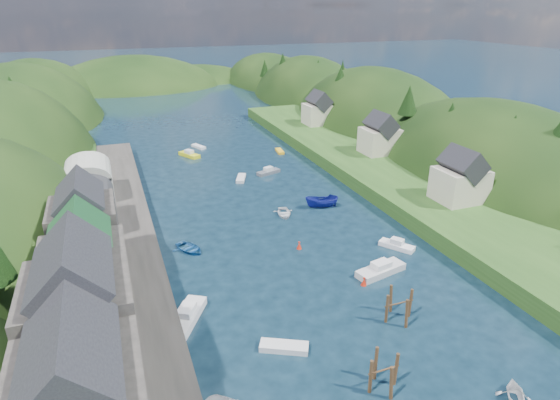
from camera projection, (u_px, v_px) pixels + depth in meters
name	position (u px, v px, depth m)	size (l,w,h in m)	color
ground	(239.00, 178.00, 88.50)	(600.00, 600.00, 0.00)	black
hillside_left	(2.00, 201.00, 98.61)	(44.00, 245.56, 52.00)	black
hillside_right	(374.00, 154.00, 127.54)	(36.00, 245.56, 48.00)	black
far_hills	(163.00, 109.00, 200.18)	(103.00, 68.00, 44.00)	black
hill_trees	(218.00, 104.00, 97.85)	(90.10, 145.68, 11.33)	black
quay_left	(111.00, 276.00, 54.42)	(12.00, 110.00, 2.00)	#2D2B28
terrace_left_grass	(45.00, 286.00, 52.05)	(12.00, 110.00, 2.50)	#234719
quayside_buildings	(83.00, 300.00, 39.67)	(8.00, 35.84, 12.90)	#2D2B28
boat_sheds	(88.00, 189.00, 68.54)	(7.00, 21.00, 7.50)	#2D2D30
terrace_right	(382.00, 173.00, 87.50)	(16.00, 120.00, 2.40)	#234719
right_bank_cottages	(375.00, 136.00, 93.88)	(9.00, 59.24, 8.41)	beige
piling_cluster_near	(383.00, 375.00, 39.41)	(2.95, 2.78, 3.82)	#382314
piling_cluster_far	(398.00, 308.00, 48.18)	(3.39, 3.15, 3.80)	#382314
channel_buoy_near	(364.00, 282.00, 54.32)	(0.70, 0.70, 1.10)	#B8210E
channel_buoy_far	(299.00, 245.00, 62.51)	(0.70, 0.70, 1.10)	#B8210E
moored_boats	(284.00, 257.00, 59.20)	(33.70, 87.10, 2.46)	navy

